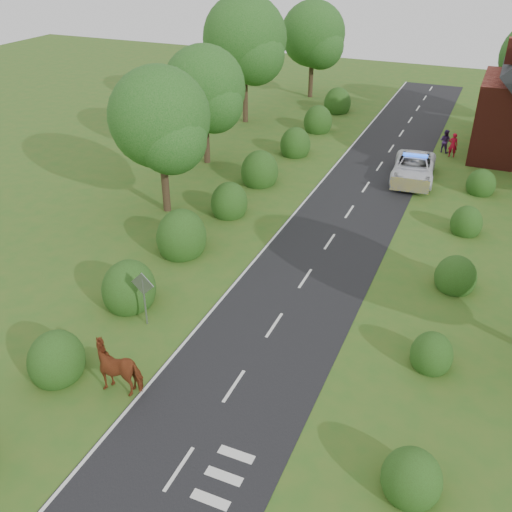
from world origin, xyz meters
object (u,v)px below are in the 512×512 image
at_px(cow, 121,368).
at_px(pedestrian_red, 453,145).
at_px(pedestrian_purple, 445,141).
at_px(road_sign, 143,291).
at_px(police_van, 414,168).

bearing_deg(cow, pedestrian_red, 153.69).
xyz_separation_m(cow, pedestrian_red, (8.13, 29.55, 0.09)).
bearing_deg(pedestrian_purple, road_sign, 92.12).
height_order(pedestrian_red, pedestrian_purple, pedestrian_red).
bearing_deg(pedestrian_purple, police_van, 99.20).
bearing_deg(pedestrian_purple, cow, 96.28).
distance_m(police_van, pedestrian_purple, 6.37).
relative_size(cow, pedestrian_purple, 1.32).
bearing_deg(pedestrian_purple, pedestrian_red, 149.87).
xyz_separation_m(road_sign, cow, (1.24, -3.54, -0.85)).
xyz_separation_m(road_sign, police_van, (7.50, 20.55, -0.86)).
relative_size(road_sign, cow, 1.12).
bearing_deg(pedestrian_red, police_van, 64.12).
relative_size(police_van, pedestrian_red, 3.38).
xyz_separation_m(police_van, pedestrian_red, (1.86, 5.47, 0.09)).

